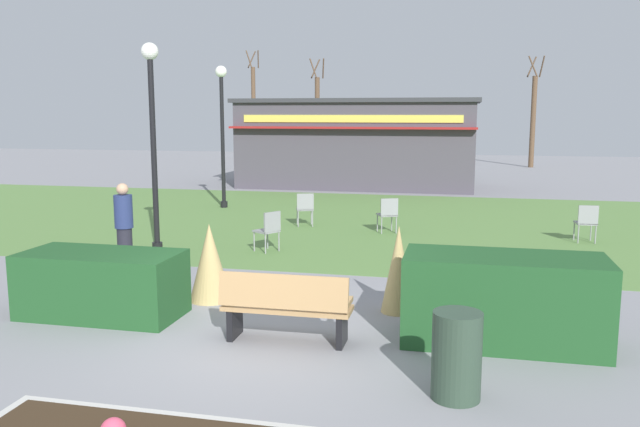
% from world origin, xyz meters
% --- Properties ---
extents(ground_plane, '(80.00, 80.00, 0.00)m').
position_xyz_m(ground_plane, '(0.00, 0.00, 0.00)').
color(ground_plane, gray).
extents(lawn_patch, '(36.00, 12.00, 0.01)m').
position_xyz_m(lawn_patch, '(0.00, 9.68, 0.00)').
color(lawn_patch, '#5B8442').
rests_on(lawn_patch, ground_plane).
extents(park_bench, '(1.71, 0.54, 0.95)m').
position_xyz_m(park_bench, '(0.45, 0.01, 0.48)').
color(park_bench, tan).
rests_on(park_bench, ground_plane).
extents(hedge_left, '(2.33, 1.10, 0.96)m').
position_xyz_m(hedge_left, '(-2.51, 0.52, 0.48)').
color(hedge_left, '#1E4C23').
rests_on(hedge_left, ground_plane).
extents(hedge_right, '(2.56, 1.10, 1.17)m').
position_xyz_m(hedge_right, '(3.20, 0.61, 0.58)').
color(hedge_right, '#1E4C23').
rests_on(hedge_right, ground_plane).
extents(ornamental_grass_behind_left, '(0.51, 0.51, 1.33)m').
position_xyz_m(ornamental_grass_behind_left, '(1.73, 1.66, 0.66)').
color(ornamental_grass_behind_left, tan).
rests_on(ornamental_grass_behind_left, ground_plane).
extents(ornamental_grass_behind_right, '(0.67, 0.67, 1.25)m').
position_xyz_m(ornamental_grass_behind_right, '(-1.26, 1.62, 0.62)').
color(ornamental_grass_behind_right, tan).
rests_on(ornamental_grass_behind_right, ground_plane).
extents(lamppost_mid, '(0.36, 0.36, 4.42)m').
position_xyz_m(lamppost_mid, '(-3.81, 4.84, 2.77)').
color(lamppost_mid, black).
rests_on(lamppost_mid, ground_plane).
extents(lamppost_far, '(0.36, 0.36, 4.42)m').
position_xyz_m(lamppost_far, '(-4.79, 11.38, 2.77)').
color(lamppost_far, black).
rests_on(lamppost_far, ground_plane).
extents(trash_bin, '(0.52, 0.52, 0.94)m').
position_xyz_m(trash_bin, '(2.64, -1.20, 0.47)').
color(trash_bin, '#2D4233').
rests_on(trash_bin, ground_plane).
extents(food_kiosk, '(9.59, 4.80, 3.53)m').
position_xyz_m(food_kiosk, '(-1.63, 18.46, 1.78)').
color(food_kiosk, '#47424C').
rests_on(food_kiosk, ground_plane).
extents(cafe_chair_west, '(0.61, 0.61, 0.89)m').
position_xyz_m(cafe_chair_west, '(-1.42, 5.31, 0.53)').
color(cafe_chair_west, gray).
rests_on(cafe_chair_west, ground_plane).
extents(cafe_chair_east, '(0.58, 0.58, 0.89)m').
position_xyz_m(cafe_chair_east, '(0.82, 8.09, 0.53)').
color(cafe_chair_east, gray).
rests_on(cafe_chair_east, ground_plane).
extents(cafe_chair_center, '(0.55, 0.55, 0.89)m').
position_xyz_m(cafe_chair_center, '(-1.43, 8.58, 0.53)').
color(cafe_chair_center, gray).
rests_on(cafe_chair_center, ground_plane).
extents(cafe_chair_north, '(0.48, 0.48, 0.89)m').
position_xyz_m(cafe_chair_north, '(5.44, 7.87, 0.53)').
color(cafe_chair_north, gray).
rests_on(cafe_chair_north, ground_plane).
extents(person_strolling, '(0.34, 0.34, 1.69)m').
position_xyz_m(person_strolling, '(-3.54, 3.01, 0.86)').
color(person_strolling, '#23232D').
rests_on(person_strolling, ground_plane).
extents(parked_car_west_slot, '(4.28, 2.21, 1.20)m').
position_xyz_m(parked_car_west_slot, '(-3.14, 26.08, 0.64)').
color(parked_car_west_slot, '#B7BABF').
rests_on(parked_car_west_slot, ground_plane).
extents(tree_left_bg, '(0.91, 0.96, 7.03)m').
position_xyz_m(tree_left_bg, '(-11.17, 33.54, 3.15)').
color(tree_left_bg, brown).
rests_on(tree_left_bg, ground_plane).
extents(tree_right_bg, '(0.91, 0.96, 6.03)m').
position_xyz_m(tree_right_bg, '(6.22, 29.69, 2.65)').
color(tree_right_bg, brown).
rests_on(tree_right_bg, ground_plane).
extents(tree_center_bg, '(0.91, 0.96, 6.09)m').
position_xyz_m(tree_center_bg, '(-5.89, 29.44, 2.68)').
color(tree_center_bg, brown).
rests_on(tree_center_bg, ground_plane).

